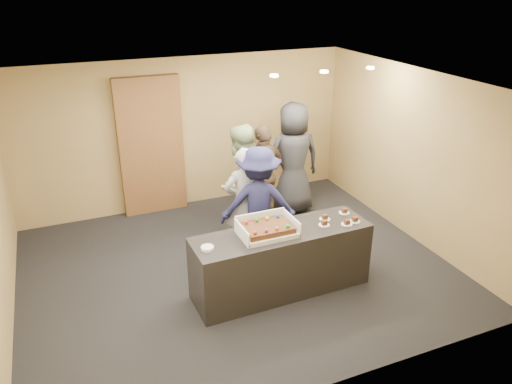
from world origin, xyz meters
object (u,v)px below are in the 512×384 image
(person_server_grey, at_px, (244,202))
(person_navy_man, at_px, (259,204))
(storage_cabinet, at_px, (151,147))
(serving_counter, at_px, (281,261))
(sheet_cake, at_px, (267,228))
(plate_stack, at_px, (207,248))
(person_brown_extra, at_px, (264,175))
(person_sage_man, at_px, (240,183))
(person_dark_suit, at_px, (293,159))
(cake_box, at_px, (267,230))

(person_server_grey, xyz_separation_m, person_navy_man, (0.16, -0.18, 0.02))
(person_navy_man, bearing_deg, storage_cabinet, -43.92)
(serving_counter, bearing_deg, person_navy_man, 84.34)
(serving_counter, distance_m, sheet_cake, 0.59)
(plate_stack, bearing_deg, person_brown_extra, 51.24)
(sheet_cake, relative_size, person_sage_man, 0.33)
(serving_counter, distance_m, person_dark_suit, 2.58)
(storage_cabinet, height_order, sheet_cake, storage_cabinet)
(storage_cabinet, relative_size, plate_stack, 15.35)
(person_dark_suit, bearing_deg, person_brown_extra, 22.55)
(cake_box, height_order, person_brown_extra, person_brown_extra)
(sheet_cake, height_order, plate_stack, sheet_cake)
(person_sage_man, xyz_separation_m, person_brown_extra, (0.56, 0.34, -0.08))
(storage_cabinet, relative_size, cake_box, 3.36)
(serving_counter, xyz_separation_m, person_server_grey, (-0.09, 1.12, 0.41))
(serving_counter, xyz_separation_m, cake_box, (-0.21, 0.03, 0.50))
(cake_box, relative_size, plate_stack, 4.57)
(person_navy_man, height_order, person_dark_suit, person_dark_suit)
(person_sage_man, bearing_deg, storage_cabinet, -90.43)
(person_navy_man, bearing_deg, plate_stack, 61.80)
(sheet_cake, bearing_deg, serving_counter, -0.00)
(cake_box, distance_m, plate_stack, 0.83)
(plate_stack, distance_m, person_dark_suit, 3.21)
(cake_box, height_order, plate_stack, cake_box)
(storage_cabinet, bearing_deg, person_navy_man, -63.49)
(plate_stack, height_order, person_brown_extra, person_brown_extra)
(person_navy_man, distance_m, person_dark_suit, 1.72)
(person_server_grey, xyz_separation_m, person_sage_man, (0.14, 0.53, 0.09))
(serving_counter, distance_m, plate_stack, 1.14)
(cake_box, distance_m, person_server_grey, 1.11)
(person_sage_man, bearing_deg, person_server_grey, 38.68)
(plate_stack, relative_size, person_brown_extra, 0.09)
(sheet_cake, bearing_deg, person_server_grey, 83.79)
(storage_cabinet, distance_m, person_server_grey, 2.25)
(plate_stack, height_order, person_navy_man, person_navy_man)
(storage_cabinet, xyz_separation_m, person_sage_man, (1.08, -1.49, -0.28))
(storage_cabinet, bearing_deg, person_sage_man, -54.07)
(person_brown_extra, distance_m, person_dark_suit, 0.69)
(person_brown_extra, relative_size, person_dark_suit, 0.87)
(sheet_cake, height_order, person_navy_man, person_navy_man)
(serving_counter, xyz_separation_m, person_navy_man, (0.07, 0.94, 0.43))
(serving_counter, height_order, person_navy_man, person_navy_man)
(plate_stack, relative_size, person_sage_man, 0.08)
(person_dark_suit, bearing_deg, person_navy_man, 51.93)
(serving_counter, distance_m, person_sage_man, 1.73)
(person_sage_man, distance_m, person_dark_suit, 1.32)
(cake_box, relative_size, person_brown_extra, 0.42)
(sheet_cake, distance_m, person_navy_man, 0.99)
(serving_counter, bearing_deg, storage_cabinet, 106.77)
(storage_cabinet, height_order, person_dark_suit, storage_cabinet)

